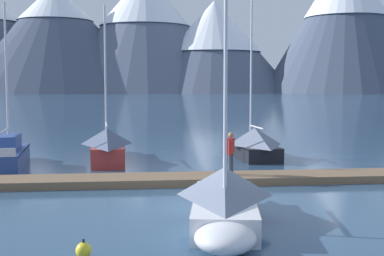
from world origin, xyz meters
name	(u,v)px	position (x,y,z in m)	size (l,w,h in m)	color
ground_plane	(212,206)	(0.00, 0.00, 0.00)	(700.00, 700.00, 0.00)	#2D4C6B
mountain_central_massif	(56,37)	(-33.57, 202.69, 22.02)	(83.83, 83.83, 42.90)	#424C60
mountain_shoulder_ridge	(145,29)	(1.94, 203.46, 25.32)	(78.43, 78.43, 48.25)	slate
mountain_east_summit	(214,43)	(28.79, 192.26, 19.16)	(62.60, 62.60, 35.78)	#4C566B
mountain_rear_spur	(346,17)	(75.66, 176.32, 27.88)	(61.49, 61.49, 52.87)	#424C60
dock	(197,179)	(0.00, 4.00, 0.15)	(28.92, 2.07, 0.30)	brown
sailboat_second_berth	(8,154)	(-8.39, 8.97, 0.59)	(2.09, 6.17, 7.68)	navy
sailboat_mid_dock_port	(107,145)	(-3.87, 10.41, 0.80)	(2.09, 6.90, 7.87)	#B2332D
sailboat_mid_dock_starboard	(225,199)	(0.04, -2.14, 0.72)	(2.62, 6.17, 7.78)	silver
sailboat_far_berth	(251,143)	(3.67, 10.82, 0.75)	(2.33, 6.01, 8.30)	black
person_on_dock	(231,151)	(1.33, 4.01, 1.26)	(0.35, 0.55, 1.69)	#384256
mooring_buoy_inner_mooring	(84,250)	(-3.61, -4.67, 0.18)	(0.36, 0.36, 0.44)	yellow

